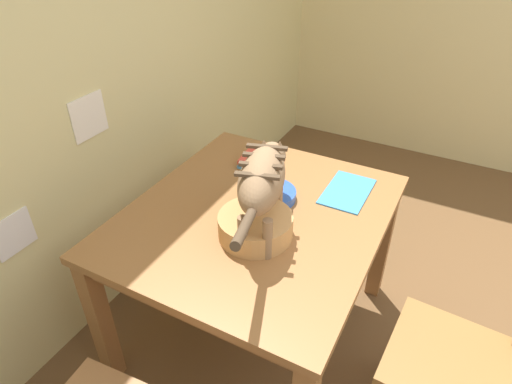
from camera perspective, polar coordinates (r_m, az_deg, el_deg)
name	(u,v)px	position (r m, az deg, el deg)	size (l,w,h in m)	color
wall_rear	(53,65)	(1.94, -24.89, 14.82)	(5.38, 0.11, 2.50)	beige
dining_table	(256,229)	(1.85, 0.00, -4.81)	(1.14, 1.00, 0.72)	#905D33
cat	(263,179)	(1.57, 0.91, 1.77)	(0.69, 0.28, 0.33)	#8A694A
saucer_bowl	(271,195)	(1.86, 1.95, -0.33)	(0.22, 0.22, 0.04)	#2C54B2
coffee_mug	(272,181)	(1.83, 2.04, 1.46)	(0.13, 0.09, 0.09)	white
magazine	(347,191)	(1.95, 11.82, 0.09)	(0.29, 0.18, 0.01)	#3782C2
book_stack	(257,158)	(2.12, 0.11, 4.44)	(0.19, 0.14, 0.05)	#4086C2
wicker_basket	(255,226)	(1.65, -0.07, -4.39)	(0.28, 0.28, 0.09)	tan
wooden_chair_far	(465,365)	(1.76, 25.53, -19.69)	(0.44, 0.44, 0.94)	brown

